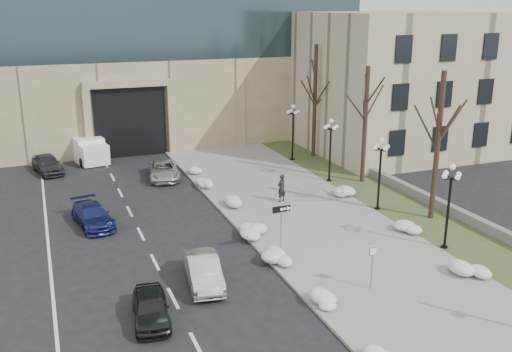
{
  "coord_description": "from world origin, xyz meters",
  "views": [
    {
      "loc": [
        -11.26,
        -16.59,
        12.56
      ],
      "look_at": [
        -0.38,
        11.53,
        3.5
      ],
      "focal_mm": 40.0,
      "sensor_mm": 36.0,
      "label": 1
    }
  ],
  "objects_px": {
    "pedestrian": "(281,188)",
    "lamppost_d": "(293,125)",
    "box_truck": "(86,148)",
    "lamppost_a": "(450,195)",
    "lamppost_c": "(330,142)",
    "car_a": "(151,308)",
    "car_d": "(164,170)",
    "car_c": "(93,215)",
    "keep_sign": "(373,258)",
    "car_b": "(204,271)",
    "one_way_sign": "(284,215)",
    "lamppost_b": "(380,164)",
    "car_e": "(47,164)"
  },
  "relations": [
    {
      "from": "lamppost_c",
      "to": "lamppost_d",
      "type": "height_order",
      "value": "same"
    },
    {
      "from": "car_d",
      "to": "one_way_sign",
      "type": "relative_size",
      "value": 1.66
    },
    {
      "from": "box_truck",
      "to": "one_way_sign",
      "type": "distance_m",
      "value": 25.24
    },
    {
      "from": "one_way_sign",
      "to": "lamppost_d",
      "type": "relative_size",
      "value": 0.59
    },
    {
      "from": "car_b",
      "to": "car_c",
      "type": "xyz_separation_m",
      "value": [
        -4.06,
        9.52,
        -0.04
      ]
    },
    {
      "from": "car_e",
      "to": "lamppost_c",
      "type": "height_order",
      "value": "lamppost_c"
    },
    {
      "from": "lamppost_b",
      "to": "one_way_sign",
      "type": "bearing_deg",
      "value": -153.45
    },
    {
      "from": "keep_sign",
      "to": "lamppost_b",
      "type": "relative_size",
      "value": 0.47
    },
    {
      "from": "car_a",
      "to": "one_way_sign",
      "type": "xyz_separation_m",
      "value": [
        7.7,
        3.85,
        1.69
      ]
    },
    {
      "from": "pedestrian",
      "to": "lamppost_d",
      "type": "relative_size",
      "value": 0.39
    },
    {
      "from": "lamppost_c",
      "to": "lamppost_d",
      "type": "relative_size",
      "value": 1.0
    },
    {
      "from": "lamppost_d",
      "to": "car_b",
      "type": "bearing_deg",
      "value": -125.09
    },
    {
      "from": "car_c",
      "to": "box_truck",
      "type": "xyz_separation_m",
      "value": [
        1.1,
        15.98,
        0.34
      ]
    },
    {
      "from": "car_c",
      "to": "lamppost_c",
      "type": "height_order",
      "value": "lamppost_c"
    },
    {
      "from": "car_b",
      "to": "car_a",
      "type": "bearing_deg",
      "value": -133.84
    },
    {
      "from": "car_d",
      "to": "lamppost_c",
      "type": "bearing_deg",
      "value": -17.22
    },
    {
      "from": "pedestrian",
      "to": "box_truck",
      "type": "xyz_separation_m",
      "value": [
        -10.92,
        16.31,
        -0.08
      ]
    },
    {
      "from": "lamppost_a",
      "to": "box_truck",
      "type": "bearing_deg",
      "value": 121.43
    },
    {
      "from": "car_a",
      "to": "pedestrian",
      "type": "relative_size",
      "value": 1.94
    },
    {
      "from": "lamppost_a",
      "to": "car_c",
      "type": "bearing_deg",
      "value": 148.97
    },
    {
      "from": "car_c",
      "to": "car_d",
      "type": "bearing_deg",
      "value": 43.68
    },
    {
      "from": "box_truck",
      "to": "lamppost_a",
      "type": "bearing_deg",
      "value": -68.76
    },
    {
      "from": "car_e",
      "to": "pedestrian",
      "type": "bearing_deg",
      "value": -55.31
    },
    {
      "from": "box_truck",
      "to": "lamppost_a",
      "type": "height_order",
      "value": "lamppost_a"
    },
    {
      "from": "keep_sign",
      "to": "lamppost_d",
      "type": "height_order",
      "value": "lamppost_d"
    },
    {
      "from": "lamppost_d",
      "to": "lamppost_a",
      "type": "bearing_deg",
      "value": -90.0
    },
    {
      "from": "car_a",
      "to": "lamppost_b",
      "type": "distance_m",
      "value": 18.13
    },
    {
      "from": "pedestrian",
      "to": "keep_sign",
      "type": "bearing_deg",
      "value": 61.53
    },
    {
      "from": "lamppost_d",
      "to": "lamppost_c",
      "type": "bearing_deg",
      "value": -90.0
    },
    {
      "from": "car_a",
      "to": "lamppost_c",
      "type": "xyz_separation_m",
      "value": [
        16.06,
        14.53,
        2.46
      ]
    },
    {
      "from": "box_truck",
      "to": "pedestrian",
      "type": "bearing_deg",
      "value": -66.37
    },
    {
      "from": "car_d",
      "to": "lamppost_c",
      "type": "xyz_separation_m",
      "value": [
        11.21,
        -5.31,
        2.43
      ]
    },
    {
      "from": "lamppost_c",
      "to": "car_a",
      "type": "bearing_deg",
      "value": -137.88
    },
    {
      "from": "lamppost_b",
      "to": "car_e",
      "type": "bearing_deg",
      "value": 139.38
    },
    {
      "from": "car_a",
      "to": "keep_sign",
      "type": "xyz_separation_m",
      "value": [
        9.89,
        -1.04,
        1.02
      ]
    },
    {
      "from": "pedestrian",
      "to": "lamppost_d",
      "type": "xyz_separation_m",
      "value": [
        5.16,
        9.49,
        2.03
      ]
    },
    {
      "from": "lamppost_c",
      "to": "lamppost_a",
      "type": "bearing_deg",
      "value": -90.0
    },
    {
      "from": "box_truck",
      "to": "lamppost_a",
      "type": "distance_m",
      "value": 30.91
    },
    {
      "from": "car_c",
      "to": "lamppost_a",
      "type": "bearing_deg",
      "value": -40.49
    },
    {
      "from": "lamppost_c",
      "to": "one_way_sign",
      "type": "bearing_deg",
      "value": -128.08
    },
    {
      "from": "car_d",
      "to": "lamppost_d",
      "type": "xyz_separation_m",
      "value": [
        11.21,
        1.19,
        2.43
      ]
    },
    {
      "from": "car_c",
      "to": "one_way_sign",
      "type": "distance_m",
      "value": 12.03
    },
    {
      "from": "box_truck",
      "to": "lamppost_c",
      "type": "height_order",
      "value": "lamppost_c"
    },
    {
      "from": "car_a",
      "to": "one_way_sign",
      "type": "distance_m",
      "value": 8.77
    },
    {
      "from": "lamppost_b",
      "to": "lamppost_a",
      "type": "bearing_deg",
      "value": -90.0
    },
    {
      "from": "box_truck",
      "to": "lamppost_a",
      "type": "relative_size",
      "value": 1.39
    },
    {
      "from": "car_d",
      "to": "lamppost_b",
      "type": "distance_m",
      "value": 16.46
    },
    {
      "from": "car_d",
      "to": "pedestrian",
      "type": "height_order",
      "value": "pedestrian"
    },
    {
      "from": "car_b",
      "to": "pedestrian",
      "type": "relative_size",
      "value": 2.23
    },
    {
      "from": "car_b",
      "to": "keep_sign",
      "type": "relative_size",
      "value": 1.87
    }
  ]
}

